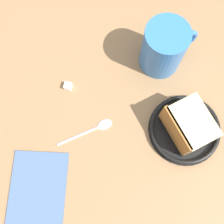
{
  "coord_description": "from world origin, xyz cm",
  "views": [
    {
      "loc": [
        1.44,
        15.91,
        53.18
      ],
      "look_at": [
        7.15,
        3.05,
        3.0
      ],
      "focal_mm": 45.08,
      "sensor_mm": 36.0,
      "label": 1
    }
  ],
  "objects": [
    {
      "name": "tea_mug",
      "position": [
        3.02,
        -11.86,
        5.36
      ],
      "size": [
        8.88,
        9.7,
        10.55
      ],
      "color": "#3372BF",
      "rests_on": "ground_plane"
    },
    {
      "name": "cake_slice",
      "position": [
        -6.48,
        -0.2,
        4.24
      ],
      "size": [
        10.78,
        10.5,
        6.74
      ],
      "color": "#9E662D",
      "rests_on": "small_plate"
    },
    {
      "name": "folded_napkin",
      "position": [
        13.92,
        21.11,
        0.3
      ],
      "size": [
        14.37,
        16.27,
        0.6
      ],
      "primitive_type": "cube",
      "rotation": [
        0.0,
        0.0,
        0.37
      ],
      "color": "slate",
      "rests_on": "ground_plane"
    },
    {
      "name": "small_plate",
      "position": [
        -6.65,
        -0.41,
        0.79
      ],
      "size": [
        13.72,
        13.72,
        1.61
      ],
      "color": "black",
      "rests_on": "ground_plane"
    },
    {
      "name": "sugar_cube",
      "position": [
        17.6,
        1.14,
        0.7
      ],
      "size": [
        1.62,
        1.62,
        1.4
      ],
      "primitive_type": "cube",
      "rotation": [
        0.0,
        0.0,
        0.17
      ],
      "color": "white",
      "rests_on": "ground_plane"
    },
    {
      "name": "ground_plane",
      "position": [
        0.0,
        0.0,
        -1.16
      ],
      "size": [
        154.62,
        154.62,
        2.32
      ],
      "primitive_type": "cube",
      "color": "#936D47"
    },
    {
      "name": "teaspoon",
      "position": [
        8.93,
        6.45,
        0.35
      ],
      "size": [
        8.56,
        9.28,
        0.8
      ],
      "color": "silver",
      "rests_on": "ground_plane"
    }
  ]
}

